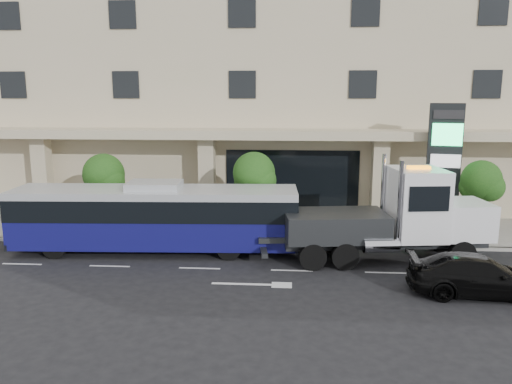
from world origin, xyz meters
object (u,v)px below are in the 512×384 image
(city_bus, at_px, (156,216))
(signage_pylon, at_px, (443,168))
(tow_truck, at_px, (396,218))
(black_sedan, at_px, (479,275))

(city_bus, distance_m, signage_pylon, 15.08)
(city_bus, bearing_deg, tow_truck, -5.18)
(tow_truck, bearing_deg, black_sedan, -65.78)
(black_sedan, bearing_deg, tow_truck, 34.25)
(city_bus, height_order, tow_truck, tow_truck)
(tow_truck, relative_size, black_sedan, 2.01)
(black_sedan, distance_m, signage_pylon, 8.90)
(black_sedan, bearing_deg, city_bus, 74.88)
(city_bus, xyz_separation_m, signage_pylon, (14.42, 4.00, 1.89))
(tow_truck, xyz_separation_m, black_sedan, (2.36, -3.87, -1.19))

